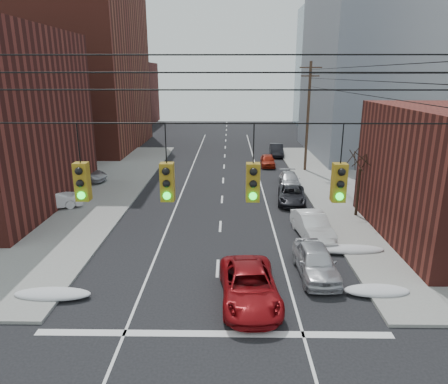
{
  "coord_description": "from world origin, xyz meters",
  "views": [
    {
      "loc": [
        0.6,
        -6.89,
        9.76
      ],
      "look_at": [
        0.28,
        15.97,
        3.0
      ],
      "focal_mm": 32.0,
      "sensor_mm": 36.0,
      "label": 1
    }
  ],
  "objects_px": {
    "parked_car_d": "(290,180)",
    "lot_car_b": "(80,175)",
    "parked_car_e": "(268,160)",
    "parked_car_b": "(312,226)",
    "lot_car_a": "(52,200)",
    "lot_car_d": "(36,171)",
    "parked_car_c": "(292,195)",
    "parked_car_f": "(276,150)",
    "red_pickup": "(249,286)",
    "parked_car_a": "(316,261)"
  },
  "relations": [
    {
      "from": "parked_car_d",
      "to": "lot_car_b",
      "type": "xyz_separation_m",
      "value": [
        -19.27,
        0.67,
        0.23
      ]
    },
    {
      "from": "parked_car_d",
      "to": "parked_car_e",
      "type": "xyz_separation_m",
      "value": [
        -1.24,
        8.11,
        0.04
      ]
    },
    {
      "from": "parked_car_b",
      "to": "lot_car_a",
      "type": "bearing_deg",
      "value": 158.64
    },
    {
      "from": "lot_car_d",
      "to": "parked_car_b",
      "type": "bearing_deg",
      "value": -112.77
    },
    {
      "from": "parked_car_b",
      "to": "parked_car_c",
      "type": "distance_m",
      "value": 6.92
    },
    {
      "from": "parked_car_b",
      "to": "parked_car_f",
      "type": "xyz_separation_m",
      "value": [
        0.65,
        25.79,
        -0.02
      ]
    },
    {
      "from": "parked_car_c",
      "to": "lot_car_a",
      "type": "xyz_separation_m",
      "value": [
        -18.07,
        -2.11,
        0.23
      ]
    },
    {
      "from": "parked_car_c",
      "to": "parked_car_e",
      "type": "relative_size",
      "value": 1.18
    },
    {
      "from": "lot_car_b",
      "to": "red_pickup",
      "type": "bearing_deg",
      "value": -136.71
    },
    {
      "from": "parked_car_f",
      "to": "lot_car_b",
      "type": "height_order",
      "value": "lot_car_b"
    },
    {
      "from": "parked_car_a",
      "to": "parked_car_d",
      "type": "height_order",
      "value": "parked_car_a"
    },
    {
      "from": "red_pickup",
      "to": "parked_car_f",
      "type": "xyz_separation_m",
      "value": [
        4.9,
        33.16,
        -0.01
      ]
    },
    {
      "from": "parked_car_e",
      "to": "parked_car_f",
      "type": "distance_m",
      "value": 6.06
    },
    {
      "from": "red_pickup",
      "to": "parked_car_b",
      "type": "xyz_separation_m",
      "value": [
        4.25,
        7.37,
        0.02
      ]
    },
    {
      "from": "parked_car_b",
      "to": "parked_car_e",
      "type": "xyz_separation_m",
      "value": [
        -0.95,
        19.95,
        -0.11
      ]
    },
    {
      "from": "parked_car_d",
      "to": "parked_car_e",
      "type": "height_order",
      "value": "parked_car_e"
    },
    {
      "from": "parked_car_a",
      "to": "lot_car_b",
      "type": "relative_size",
      "value": 0.92
    },
    {
      "from": "parked_car_a",
      "to": "lot_car_a",
      "type": "bearing_deg",
      "value": 149.28
    },
    {
      "from": "parked_car_b",
      "to": "parked_car_c",
      "type": "bearing_deg",
      "value": 85.4
    },
    {
      "from": "lot_car_d",
      "to": "parked_car_f",
      "type": "bearing_deg",
      "value": -55.89
    },
    {
      "from": "red_pickup",
      "to": "lot_car_b",
      "type": "bearing_deg",
      "value": 123.26
    },
    {
      "from": "parked_car_a",
      "to": "parked_car_f",
      "type": "relative_size",
      "value": 1.01
    },
    {
      "from": "parked_car_e",
      "to": "lot_car_b",
      "type": "xyz_separation_m",
      "value": [
        -18.03,
        -7.44,
        0.18
      ]
    },
    {
      "from": "parked_car_c",
      "to": "lot_car_d",
      "type": "bearing_deg",
      "value": 171.5
    },
    {
      "from": "red_pickup",
      "to": "lot_car_d",
      "type": "height_order",
      "value": "lot_car_d"
    },
    {
      "from": "parked_car_b",
      "to": "parked_car_d",
      "type": "relative_size",
      "value": 1.1
    },
    {
      "from": "parked_car_e",
      "to": "lot_car_d",
      "type": "xyz_separation_m",
      "value": [
        -22.54,
        -6.66,
        0.28
      ]
    },
    {
      "from": "parked_car_e",
      "to": "lot_car_b",
      "type": "relative_size",
      "value": 0.78
    },
    {
      "from": "lot_car_b",
      "to": "lot_car_a",
      "type": "bearing_deg",
      "value": -168.38
    },
    {
      "from": "parked_car_f",
      "to": "lot_car_a",
      "type": "xyz_separation_m",
      "value": [
        -18.97,
        -20.99,
        0.12
      ]
    },
    {
      "from": "lot_car_b",
      "to": "parked_car_f",
      "type": "bearing_deg",
      "value": -49.16
    },
    {
      "from": "lot_car_a",
      "to": "lot_car_d",
      "type": "bearing_deg",
      "value": 6.96
    },
    {
      "from": "lot_car_a",
      "to": "red_pickup",
      "type": "bearing_deg",
      "value": -155.25
    },
    {
      "from": "parked_car_b",
      "to": "lot_car_b",
      "type": "xyz_separation_m",
      "value": [
        -18.98,
        12.51,
        0.07
      ]
    },
    {
      "from": "lot_car_a",
      "to": "parked_car_b",
      "type": "bearing_deg",
      "value": -129.08
    },
    {
      "from": "red_pickup",
      "to": "lot_car_b",
      "type": "relative_size",
      "value": 1.09
    },
    {
      "from": "red_pickup",
      "to": "lot_car_b",
      "type": "height_order",
      "value": "lot_car_b"
    },
    {
      "from": "parked_car_e",
      "to": "lot_car_a",
      "type": "xyz_separation_m",
      "value": [
        -17.37,
        -15.15,
        0.2
      ]
    },
    {
      "from": "parked_car_c",
      "to": "lot_car_d",
      "type": "height_order",
      "value": "lot_car_d"
    },
    {
      "from": "parked_car_c",
      "to": "lot_car_a",
      "type": "height_order",
      "value": "lot_car_a"
    },
    {
      "from": "parked_car_d",
      "to": "lot_car_b",
      "type": "distance_m",
      "value": 19.28
    },
    {
      "from": "parked_car_d",
      "to": "lot_car_d",
      "type": "distance_m",
      "value": 23.83
    },
    {
      "from": "parked_car_d",
      "to": "lot_car_a",
      "type": "bearing_deg",
      "value": -157.11
    },
    {
      "from": "lot_car_d",
      "to": "parked_car_e",
      "type": "bearing_deg",
      "value": -66.81
    },
    {
      "from": "parked_car_a",
      "to": "lot_car_a",
      "type": "relative_size",
      "value": 1.05
    },
    {
      "from": "red_pickup",
      "to": "parked_car_e",
      "type": "bearing_deg",
      "value": 79.83
    },
    {
      "from": "red_pickup",
      "to": "lot_car_b",
      "type": "xyz_separation_m",
      "value": [
        -14.73,
        19.88,
        0.09
      ]
    },
    {
      "from": "parked_car_b",
      "to": "lot_car_b",
      "type": "bearing_deg",
      "value": 139.93
    },
    {
      "from": "lot_car_d",
      "to": "parked_car_a",
      "type": "bearing_deg",
      "value": -122.04
    },
    {
      "from": "parked_car_e",
      "to": "parked_car_f",
      "type": "bearing_deg",
      "value": 76.42
    }
  ]
}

